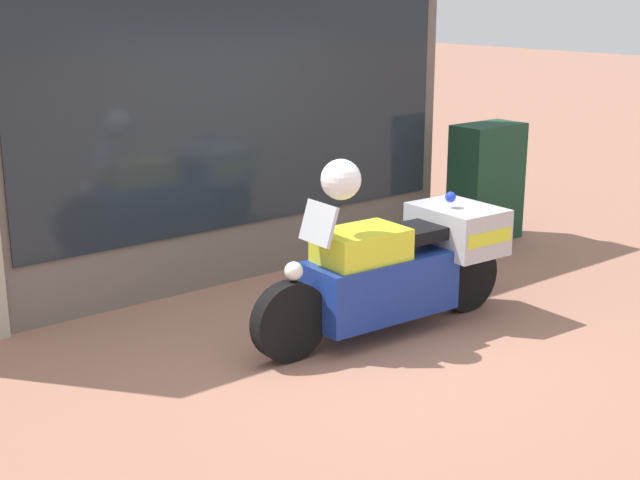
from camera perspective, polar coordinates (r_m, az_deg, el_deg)
ground_plane at (r=6.99m, az=1.24°, el=-6.67°), size 60.00×60.00×0.00m
shop_building at (r=7.96m, az=-10.32°, el=8.19°), size 5.66×0.55×3.29m
window_display at (r=8.60m, az=-5.58°, el=0.90°), size 4.32×0.30×1.99m
paramedic_motorcycle at (r=7.15m, az=5.18°, el=-1.57°), size 2.44×0.77×1.16m
utility_cabinet at (r=9.89m, az=10.59°, el=3.65°), size 0.79×0.44×1.27m
white_helmet at (r=6.58m, az=1.35°, el=3.89°), size 0.30×0.30×0.30m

